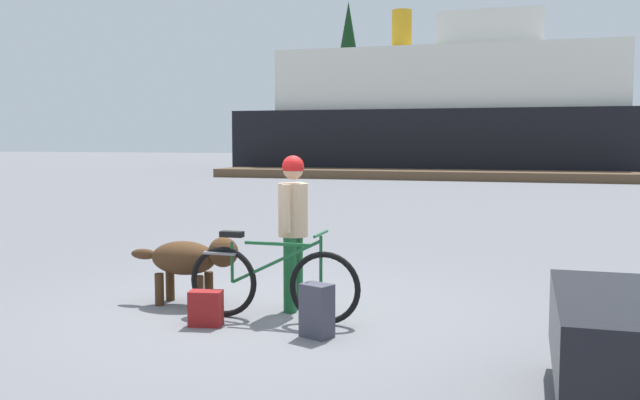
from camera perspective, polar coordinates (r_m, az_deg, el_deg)
The scene contains 11 objects.
ground_plane at distance 7.50m, azimuth -4.64°, elevation -9.19°, with size 160.00×160.00×0.00m, color slate.
bicycle at distance 7.10m, azimuth -3.99°, elevation -6.72°, with size 1.83×0.44×0.92m.
person_cyclist at distance 7.42m, azimuth -2.22°, elevation -1.50°, with size 0.32×0.53×1.67m.
dog at distance 7.85m, azimuth -10.57°, elevation -4.79°, with size 1.30×0.44×0.78m.
backpack at distance 6.53m, azimuth -0.26°, elevation -9.05°, with size 0.28×0.20×0.50m, color #3F3F4C.
handbag_pannier at distance 7.02m, azimuth -9.35°, elevation -8.76°, with size 0.32×0.18×0.35m, color maroon.
dock_pier at distance 32.80m, azimuth 7.93°, elevation 2.09°, with size 19.42×2.94×0.40m, color brown.
ferry_boat at distance 39.02m, azimuth 10.64°, elevation 6.87°, with size 22.01×8.63×8.95m.
sailboat_moored at distance 43.40m, azimuth 14.14°, elevation 3.11°, with size 6.87×1.92×9.61m.
pine_tree_far_left at distance 57.00m, azimuth 2.33°, elevation 11.10°, with size 3.36×3.36×12.84m.
pine_tree_center at distance 54.33m, azimuth 11.42°, elevation 10.58°, with size 4.04×4.04×11.32m.
Camera 1 is at (2.64, -6.78, 1.84)m, focal length 39.02 mm.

